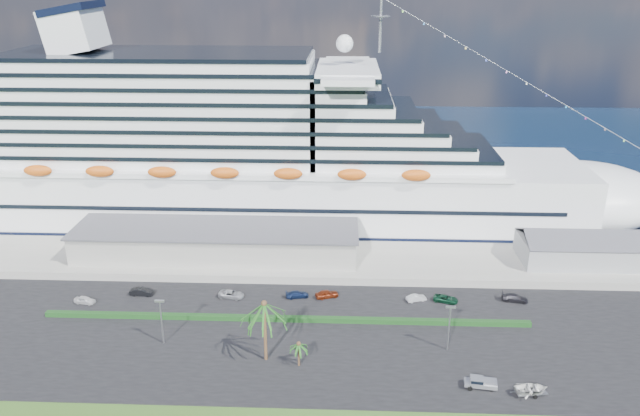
{
  "coord_description": "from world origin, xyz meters",
  "views": [
    {
      "loc": [
        2.3,
        -81.85,
        59.43
      ],
      "look_at": [
        -2.23,
        30.0,
        16.78
      ],
      "focal_mm": 35.0,
      "sensor_mm": 36.0,
      "label": 1
    }
  ],
  "objects_px": {
    "cruise_ship": "(247,158)",
    "pickup_truck": "(480,382)",
    "boat_trailer": "(532,389)",
    "parked_car_3": "(297,294)"
  },
  "relations": [
    {
      "from": "pickup_truck",
      "to": "boat_trailer",
      "type": "height_order",
      "value": "pickup_truck"
    },
    {
      "from": "cruise_ship",
      "to": "boat_trailer",
      "type": "relative_size",
      "value": 31.93
    },
    {
      "from": "boat_trailer",
      "to": "parked_car_3",
      "type": "bearing_deg",
      "value": 142.63
    },
    {
      "from": "parked_car_3",
      "to": "pickup_truck",
      "type": "xyz_separation_m",
      "value": [
        29.86,
        -26.85,
        0.31
      ]
    },
    {
      "from": "cruise_ship",
      "to": "parked_car_3",
      "type": "relative_size",
      "value": 43.04
    },
    {
      "from": "pickup_truck",
      "to": "boat_trailer",
      "type": "xyz_separation_m",
      "value": [
        7.28,
        -1.52,
        0.14
      ]
    },
    {
      "from": "cruise_ship",
      "to": "boat_trailer",
      "type": "xyz_separation_m",
      "value": [
        52.22,
        -67.58,
        -15.47
      ]
    },
    {
      "from": "cruise_ship",
      "to": "pickup_truck",
      "type": "distance_m",
      "value": 81.41
    },
    {
      "from": "parked_car_3",
      "to": "pickup_truck",
      "type": "bearing_deg",
      "value": -144.36
    },
    {
      "from": "boat_trailer",
      "to": "cruise_ship",
      "type": "bearing_deg",
      "value": 127.69
    }
  ]
}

